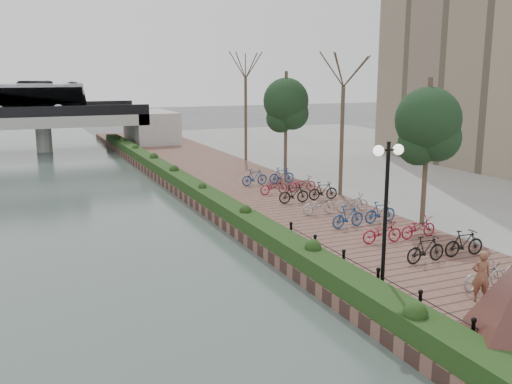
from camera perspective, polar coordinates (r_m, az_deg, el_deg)
ground at (r=15.65m, az=14.14°, el=-15.83°), size 220.00×220.00×0.00m
promenade at (r=31.84m, az=0.82°, el=-0.74°), size 8.00×75.00×0.50m
inland_pavement at (r=40.93m, az=21.75°, el=1.23°), size 24.00×75.00×0.50m
hedge at (r=32.87m, az=-6.38°, el=0.56°), size 1.10×56.00×0.60m
chain_fence at (r=17.53m, az=13.99°, el=-9.68°), size 0.10×14.10×0.70m
lamppost at (r=17.39m, az=12.95°, el=0.69°), size 1.02×0.32×4.70m
pedestrian at (r=18.28m, az=21.58°, el=-7.82°), size 0.67×0.57×1.57m
bicycle_parking at (r=26.80m, az=9.44°, el=-1.72°), size 2.40×19.89×1.00m
street_trees at (r=29.07m, az=12.01°, el=4.67°), size 3.20×37.12×6.80m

